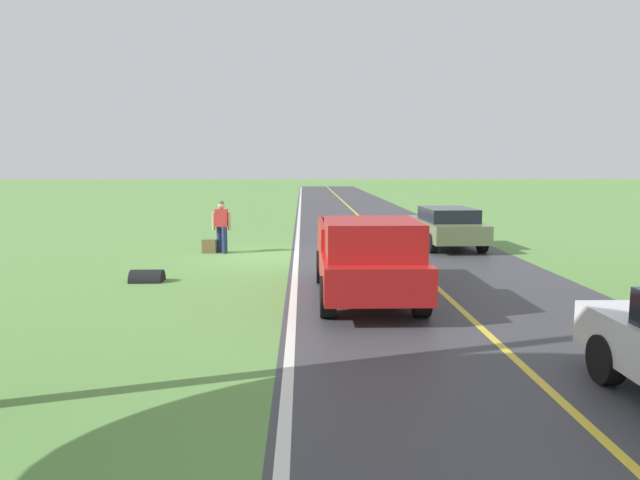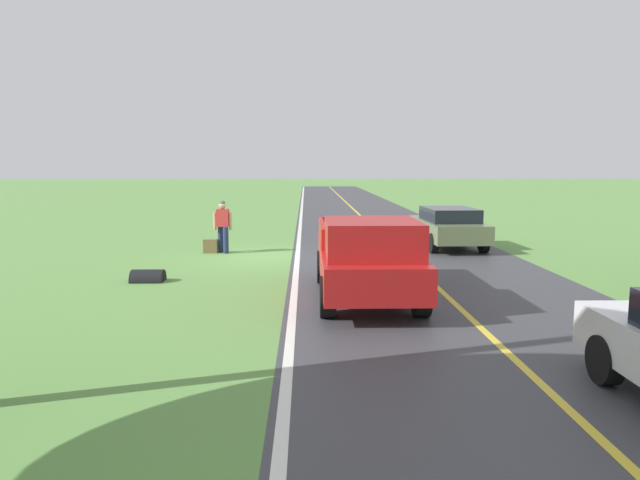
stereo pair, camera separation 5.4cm
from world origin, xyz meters
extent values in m
plane|color=#609347|center=(0.00, 0.00, 0.00)|extent=(200.00, 200.00, 0.00)
cube|color=#3D3D42|center=(-4.44, 0.00, 0.00)|extent=(7.18, 120.00, 0.00)
cube|color=silver|center=(-1.02, 0.00, 0.01)|extent=(0.16, 117.60, 0.00)
cube|color=gold|center=(-4.44, 0.00, 0.01)|extent=(0.14, 117.60, 0.00)
cylinder|color=navy|center=(1.35, -0.71, 0.44)|extent=(0.18, 0.18, 0.88)
cylinder|color=navy|center=(1.55, -0.96, 0.44)|extent=(0.18, 0.18, 0.88)
cube|color=red|center=(1.45, -0.84, 1.17)|extent=(0.41, 0.28, 0.58)
sphere|color=tan|center=(1.45, -0.84, 1.57)|extent=(0.23, 0.23, 0.23)
sphere|color=#4C564C|center=(1.45, -0.84, 1.65)|extent=(0.20, 0.20, 0.20)
cube|color=black|center=(1.44, -1.04, 1.20)|extent=(0.33, 0.22, 0.44)
cylinder|color=tan|center=(1.19, -0.80, 1.06)|extent=(0.10, 0.10, 0.58)
cylinder|color=tan|center=(1.71, -0.83, 1.06)|extent=(0.10, 0.10, 0.58)
cube|color=brown|center=(1.87, -0.81, 0.23)|extent=(0.47, 0.22, 0.46)
cube|color=#B21919|center=(-2.62, 5.72, 0.75)|extent=(2.02, 5.41, 0.70)
cube|color=#B21919|center=(-2.61, 6.90, 1.46)|extent=(1.85, 2.17, 0.72)
cube|color=black|center=(-2.61, 6.90, 1.53)|extent=(1.68, 1.30, 0.43)
cube|color=#B21919|center=(-3.56, 4.64, 1.33)|extent=(0.11, 3.02, 0.45)
cube|color=#B21919|center=(-1.68, 4.63, 1.33)|extent=(0.11, 3.02, 0.45)
cube|color=#B21919|center=(-2.63, 3.12, 1.33)|extent=(1.84, 0.11, 0.45)
cylinder|color=black|center=(-3.51, 7.47, 0.40)|extent=(0.30, 0.80, 0.80)
cylinder|color=black|center=(-1.71, 7.46, 0.40)|extent=(0.30, 0.80, 0.80)
cylinder|color=black|center=(-3.52, 4.17, 0.40)|extent=(0.30, 0.80, 0.80)
cylinder|color=black|center=(-1.72, 4.16, 0.40)|extent=(0.30, 0.80, 0.80)
cube|color=#66754C|center=(-6.34, -2.06, 0.64)|extent=(1.99, 4.46, 0.62)
cube|color=black|center=(-6.34, -1.86, 1.18)|extent=(1.70, 2.43, 0.46)
cylinder|color=black|center=(-5.45, -3.43, 0.33)|extent=(0.26, 0.67, 0.66)
cylinder|color=black|center=(-7.14, -3.48, 0.33)|extent=(0.26, 0.67, 0.66)
cylinder|color=black|center=(-5.54, -0.63, 0.33)|extent=(0.26, 0.67, 0.66)
cylinder|color=black|center=(-7.23, -0.68, 0.33)|extent=(0.26, 0.67, 0.66)
cylinder|color=black|center=(-5.29, 10.99, 0.33)|extent=(0.24, 0.66, 0.66)
cylinder|color=black|center=(2.69, 3.89, 0.00)|extent=(0.80, 0.60, 0.60)
camera|label=1|loc=(-1.24, 18.37, 2.92)|focal=32.66mm
camera|label=2|loc=(-1.29, 18.37, 2.92)|focal=32.66mm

